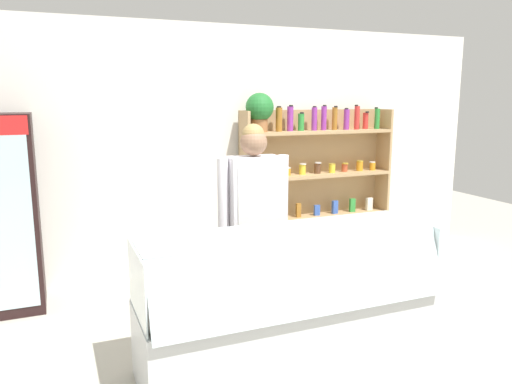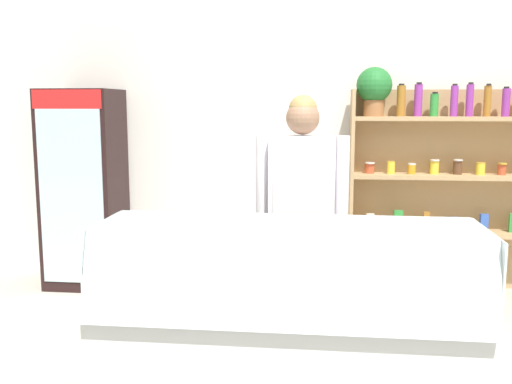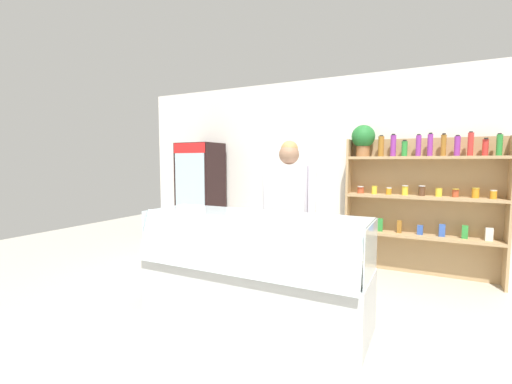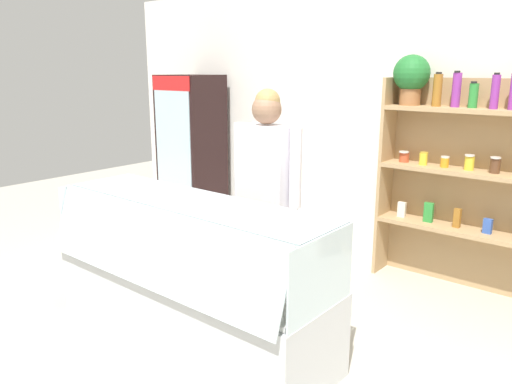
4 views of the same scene
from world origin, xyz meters
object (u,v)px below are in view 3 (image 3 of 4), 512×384
object	(u,v)px
deli_display_case	(252,287)
shop_clerk	(288,203)
shelving_unit	(412,190)
drinks_fridge	(200,197)

from	to	relation	value
deli_display_case	shop_clerk	xyz separation A→B (m)	(0.06, 0.78, 0.71)
shelving_unit	drinks_fridge	bearing A→B (deg)	-176.59
drinks_fridge	deli_display_case	world-z (taller)	drinks_fridge
drinks_fridge	shelving_unit	distance (m)	3.22
shelving_unit	deli_display_case	distance (m)	2.55
drinks_fridge	shelving_unit	xyz separation A→B (m)	(3.20, 0.19, 0.23)
drinks_fridge	deli_display_case	xyz separation A→B (m)	(1.95, -1.88, -0.58)
shelving_unit	deli_display_case	xyz separation A→B (m)	(-1.25, -2.07, -0.81)
deli_display_case	drinks_fridge	bearing A→B (deg)	136.06
drinks_fridge	shop_clerk	size ratio (longest dim) A/B	1.04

